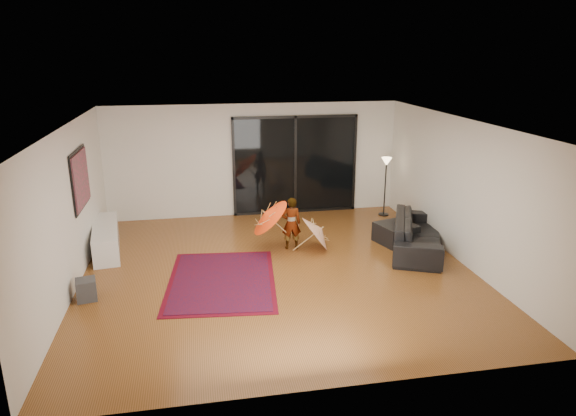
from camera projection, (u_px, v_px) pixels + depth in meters
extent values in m
plane|color=brown|center=(278.00, 271.00, 9.44)|extent=(7.00, 7.00, 0.00)
plane|color=white|center=(278.00, 124.00, 8.64)|extent=(7.00, 7.00, 0.00)
plane|color=silver|center=(254.00, 160.00, 12.33)|extent=(7.00, 0.00, 7.00)
plane|color=silver|center=(329.00, 287.00, 5.75)|extent=(7.00, 0.00, 7.00)
plane|color=silver|center=(68.00, 211.00, 8.43)|extent=(0.00, 7.00, 7.00)
plane|color=silver|center=(461.00, 191.00, 9.65)|extent=(0.00, 7.00, 7.00)
cube|color=black|center=(295.00, 165.00, 12.52)|extent=(3.00, 0.04, 2.40)
cube|color=black|center=(296.00, 117.00, 12.16)|extent=(3.06, 0.06, 0.06)
cube|color=black|center=(295.00, 211.00, 12.85)|extent=(3.06, 0.06, 0.06)
cube|color=black|center=(295.00, 165.00, 12.50)|extent=(0.06, 0.06, 2.40)
cube|color=black|center=(80.00, 179.00, 9.29)|extent=(0.02, 1.28, 1.08)
cube|color=#22563C|center=(81.00, 179.00, 9.29)|extent=(0.03, 1.18, 0.98)
cube|color=white|center=(106.00, 238.00, 10.32)|extent=(0.73, 1.95, 0.53)
cube|color=#424244|center=(86.00, 290.00, 8.30)|extent=(0.36, 0.36, 0.35)
cube|color=#520715|center=(222.00, 281.00, 9.02)|extent=(2.10, 2.75, 0.01)
cube|color=#5E0916|center=(222.00, 280.00, 9.02)|extent=(1.92, 2.57, 0.02)
imported|color=black|center=(418.00, 233.00, 10.37)|extent=(1.76, 2.50, 0.68)
cube|color=black|center=(396.00, 233.00, 10.77)|extent=(0.90, 0.90, 0.41)
cylinder|color=black|center=(384.00, 214.00, 12.63)|extent=(0.25, 0.25, 0.03)
cylinder|color=black|center=(385.00, 189.00, 12.44)|extent=(0.03, 0.03, 1.32)
cone|color=#FFD899|center=(387.00, 162.00, 12.24)|extent=(0.25, 0.25, 0.19)
imported|color=#999999|center=(291.00, 223.00, 10.35)|extent=(0.40, 0.27, 1.08)
cone|color=#FF3E0D|center=(264.00, 216.00, 10.15)|extent=(0.76, 0.89, 0.74)
cylinder|color=tan|center=(265.00, 232.00, 10.25)|extent=(0.36, 0.02, 0.38)
cylinder|color=tan|center=(264.00, 211.00, 10.12)|extent=(0.05, 0.02, 0.05)
cone|color=silver|center=(322.00, 226.00, 10.33)|extent=(0.65, 0.83, 0.78)
cylinder|color=tan|center=(322.00, 243.00, 10.44)|extent=(0.46, 0.02, 0.35)
cylinder|color=tan|center=(322.00, 220.00, 10.29)|extent=(0.05, 0.02, 0.05)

